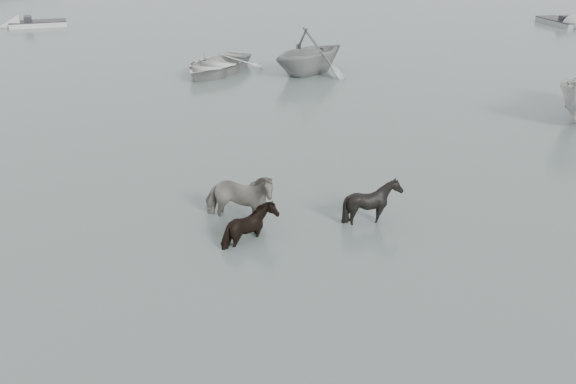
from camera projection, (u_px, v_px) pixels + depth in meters
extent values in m
plane|color=#56665F|center=(303.00, 249.00, 15.53)|extent=(140.00, 140.00, 0.00)
imported|color=black|center=(239.00, 190.00, 16.67)|extent=(2.10, 1.13, 1.70)
imported|color=black|center=(250.00, 218.00, 15.61)|extent=(1.11, 1.29, 1.29)
imported|color=black|center=(373.00, 197.00, 16.62)|extent=(1.47, 1.35, 1.41)
imported|color=silver|center=(216.00, 62.00, 32.23)|extent=(3.94, 5.32, 1.06)
imported|color=#939693|center=(310.00, 49.00, 31.77)|extent=(5.60, 5.91, 2.45)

